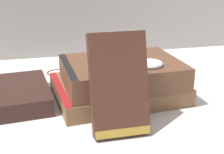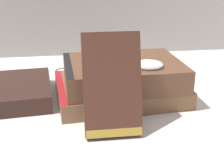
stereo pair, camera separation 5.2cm
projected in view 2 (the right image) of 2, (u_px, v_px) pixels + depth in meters
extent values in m
plane|color=silver|center=(103.00, 107.00, 0.56)|extent=(3.00, 3.00, 0.00)
cube|color=brown|center=(119.00, 89.00, 0.60)|extent=(0.25, 0.20, 0.03)
cube|color=maroon|center=(61.00, 94.00, 0.57)|extent=(0.03, 0.17, 0.03)
cube|color=brown|center=(123.00, 73.00, 0.57)|extent=(0.22, 0.17, 0.04)
cube|color=black|center=(69.00, 76.00, 0.56)|extent=(0.02, 0.15, 0.04)
cube|color=#422319|center=(112.00, 84.00, 0.45)|extent=(0.08, 0.06, 0.15)
cube|color=olive|center=(114.00, 131.00, 0.46)|extent=(0.08, 0.02, 0.02)
cylinder|color=silver|center=(149.00, 65.00, 0.54)|extent=(0.04, 0.04, 0.01)
torus|color=#B2B2B7|center=(149.00, 65.00, 0.54)|extent=(0.05, 0.05, 0.01)
sphere|color=#B2B2B7|center=(146.00, 61.00, 0.56)|extent=(0.01, 0.01, 0.01)
torus|color=#4C3828|center=(65.00, 70.00, 0.74)|extent=(0.05, 0.05, 0.00)
torus|color=#4C3828|center=(89.00, 70.00, 0.74)|extent=(0.05, 0.05, 0.00)
cylinder|color=#4C3828|center=(77.00, 70.00, 0.74)|extent=(0.02, 0.00, 0.00)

